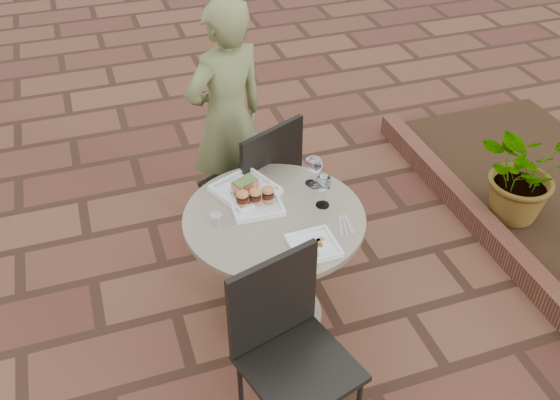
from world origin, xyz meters
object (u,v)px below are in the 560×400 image
object	(u,v)px
chair_far	(260,178)
plate_sliders	(255,200)
cafe_table	(274,253)
chair_near	(287,339)
plate_salmon	(245,189)
plate_tuna	(314,246)
diner	(227,119)

from	to	relation	value
chair_far	plate_sliders	world-z (taller)	chair_far
cafe_table	chair_near	bearing A→B (deg)	-103.41
plate_salmon	plate_tuna	world-z (taller)	plate_salmon
plate_tuna	cafe_table	bearing A→B (deg)	109.21
plate_salmon	plate_sliders	xyz separation A→B (m)	(0.02, -0.12, 0.01)
cafe_table	diner	distance (m)	0.98
chair_near	plate_tuna	distance (m)	0.45
plate_sliders	chair_far	bearing A→B (deg)	70.25
chair_near	plate_salmon	distance (m)	0.85
plate_sliders	plate_tuna	world-z (taller)	plate_sliders
plate_salmon	chair_near	bearing A→B (deg)	-94.36
diner	plate_salmon	bearing A→B (deg)	63.24
chair_far	diner	size ratio (longest dim) A/B	0.62
cafe_table	diner	bearing A→B (deg)	89.11
diner	plate_tuna	size ratio (longest dim) A/B	6.91
diner	plate_tuna	distance (m)	1.23
plate_salmon	plate_tuna	xyz separation A→B (m)	(0.18, -0.51, -0.01)
chair_far	plate_salmon	world-z (taller)	chair_far
cafe_table	plate_sliders	size ratio (longest dim) A/B	3.43
chair_near	plate_sliders	bearing A→B (deg)	67.76
chair_far	plate_salmon	bearing A→B (deg)	36.86
chair_near	plate_salmon	xyz separation A→B (m)	(0.06, 0.83, 0.20)
plate_sliders	chair_near	bearing A→B (deg)	-96.49
chair_near	diner	world-z (taller)	diner
plate_salmon	plate_sliders	bearing A→B (deg)	-81.76
plate_salmon	plate_tuna	bearing A→B (deg)	-70.64
cafe_table	diner	xyz separation A→B (m)	(0.01, 0.94, 0.27)
cafe_table	plate_salmon	distance (m)	0.36
cafe_table	plate_tuna	xyz separation A→B (m)	(0.10, -0.28, 0.26)
diner	plate_salmon	distance (m)	0.72
diner	plate_tuna	bearing A→B (deg)	74.67
chair_far	cafe_table	bearing A→B (deg)	55.14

